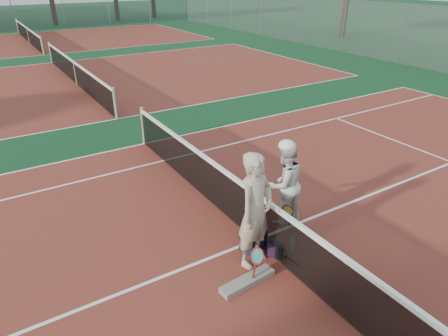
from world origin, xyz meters
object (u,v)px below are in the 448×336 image
object	(u,v)px
racket_spare	(280,252)
sports_bag_purple	(276,250)
racket_red	(257,264)
player_a	(256,211)
player_b	(284,184)
racket_black_held	(287,217)
sports_bag_navy	(253,240)
water_bottle	(292,245)
net_main	(256,218)

from	to	relation	value
racket_spare	sports_bag_purple	bearing A→B (deg)	85.66
racket_red	racket_spare	xyz separation A→B (m)	(0.73, 0.29, -0.27)
player_a	racket_red	xyz separation A→B (m)	(-0.21, -0.37, -0.74)
player_b	sports_bag_purple	bearing A→B (deg)	46.04
player_b	racket_spare	world-z (taller)	player_b
racket_black_held	player_b	bearing A→B (deg)	-139.47
sports_bag_navy	player_b	bearing A→B (deg)	22.95
player_b	racket_spare	size ratio (longest dim) A/B	2.81
player_a	water_bottle	xyz separation A→B (m)	(0.72, -0.16, -0.87)
racket_spare	sports_bag_purple	size ratio (longest dim) A/B	2.14
net_main	sports_bag_navy	bearing A→B (deg)	-135.32
racket_spare	sports_bag_navy	bearing A→B (deg)	34.60
racket_spare	water_bottle	distance (m)	0.25
racket_black_held	sports_bag_purple	distance (m)	0.84
sports_bag_navy	water_bottle	bearing A→B (deg)	-40.94
sports_bag_purple	player_b	bearing A→B (deg)	45.49
net_main	racket_black_held	bearing A→B (deg)	-3.85
player_a	racket_red	distance (m)	0.86
racket_black_held	water_bottle	world-z (taller)	racket_black_held
player_b	racket_red	xyz separation A→B (m)	(-1.42, -1.09, -0.56)
player_b	racket_red	size ratio (longest dim) A/B	2.98
racket_black_held	racket_red	bearing A→B (deg)	3.76
sports_bag_navy	sports_bag_purple	size ratio (longest dim) A/B	1.55
sports_bag_navy	racket_black_held	bearing A→B (deg)	7.37
sports_bag_navy	water_bottle	distance (m)	0.69
sports_bag_navy	racket_red	bearing A→B (deg)	-121.72
player_b	racket_red	world-z (taller)	player_b
player_a	sports_bag_purple	size ratio (longest dim) A/B	7.28
net_main	player_b	bearing A→B (deg)	17.41
sports_bag_purple	sports_bag_navy	bearing A→B (deg)	120.78
sports_bag_navy	water_bottle	size ratio (longest dim) A/B	1.45
player_b	racket_spare	distance (m)	1.34
racket_black_held	sports_bag_navy	size ratio (longest dim) A/B	1.33
net_main	racket_red	world-z (taller)	net_main
racket_spare	net_main	bearing A→B (deg)	10.05
player_a	sports_bag_navy	xyz separation A→B (m)	(0.20, 0.29, -0.85)
racket_red	racket_black_held	world-z (taller)	racket_black_held
sports_bag_purple	water_bottle	bearing A→B (deg)	-14.51
net_main	water_bottle	bearing A→B (deg)	-59.93
racket_spare	sports_bag_navy	distance (m)	0.52
net_main	player_b	world-z (taller)	player_b
net_main	sports_bag_purple	world-z (taller)	net_main
racket_black_held	water_bottle	distance (m)	0.69
racket_black_held	racket_spare	distance (m)	0.79
player_a	player_b	xyz separation A→B (m)	(1.21, 0.72, -0.18)
player_b	sports_bag_purple	xyz separation A→B (m)	(-0.79, -0.80, -0.73)
player_b	water_bottle	xyz separation A→B (m)	(-0.49, -0.88, -0.69)
net_main	player_a	world-z (taller)	player_a
racket_red	water_bottle	size ratio (longest dim) A/B	1.88
racket_spare	sports_bag_purple	distance (m)	0.14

